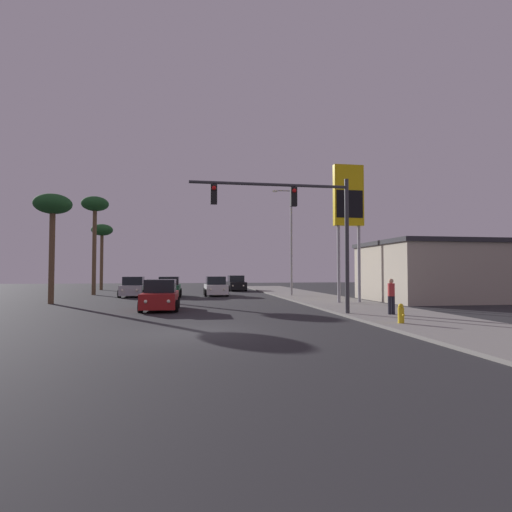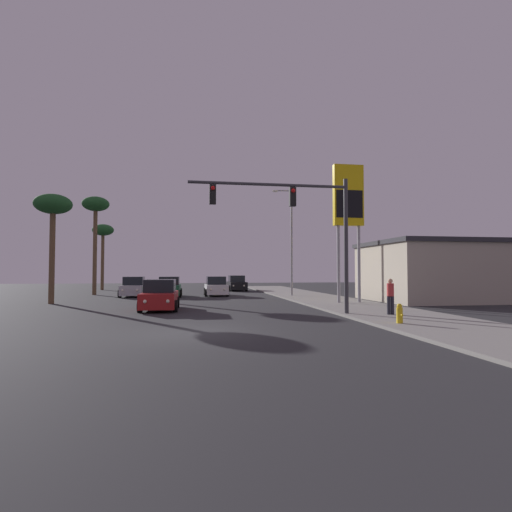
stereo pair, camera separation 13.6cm
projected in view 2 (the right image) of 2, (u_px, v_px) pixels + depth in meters
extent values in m
plane|color=#28282B|center=(191.00, 333.00, 13.81)|extent=(120.00, 120.00, 0.00)
cube|color=gray|center=(344.00, 304.00, 25.16)|extent=(5.00, 60.00, 0.12)
cube|color=#B2A893|center=(442.00, 273.00, 29.08)|extent=(10.00, 8.00, 4.00)
cube|color=#2D2D33|center=(441.00, 244.00, 29.17)|extent=(10.30, 8.30, 0.30)
cube|color=#B7B7BC|center=(134.00, 290.00, 33.61)|extent=(1.89, 4.24, 0.80)
cube|color=black|center=(134.00, 281.00, 33.78)|extent=(1.64, 2.03, 0.70)
cylinder|color=black|center=(120.00, 294.00, 32.17)|extent=(0.24, 0.64, 0.64)
cylinder|color=black|center=(143.00, 294.00, 32.45)|extent=(0.24, 0.64, 0.64)
cylinder|color=black|center=(125.00, 292.00, 34.74)|extent=(0.24, 0.64, 0.64)
cylinder|color=black|center=(146.00, 292.00, 35.02)|extent=(0.24, 0.64, 0.64)
sphere|color=#F2EACC|center=(122.00, 290.00, 31.43)|extent=(0.18, 0.18, 0.18)
sphere|color=#F2EACC|center=(137.00, 290.00, 31.60)|extent=(0.18, 0.18, 0.18)
cube|color=#195933|center=(169.00, 290.00, 33.59)|extent=(1.82, 4.21, 0.80)
cube|color=black|center=(170.00, 281.00, 33.77)|extent=(1.61, 2.01, 0.70)
cylinder|color=black|center=(157.00, 294.00, 32.15)|extent=(0.24, 0.64, 0.64)
cylinder|color=black|center=(180.00, 294.00, 32.43)|extent=(0.24, 0.64, 0.64)
cylinder|color=black|center=(160.00, 292.00, 34.72)|extent=(0.24, 0.64, 0.64)
cylinder|color=black|center=(181.00, 292.00, 35.00)|extent=(0.24, 0.64, 0.64)
sphere|color=#F2EACC|center=(161.00, 290.00, 31.41)|extent=(0.18, 0.18, 0.18)
sphere|color=#F2EACC|center=(175.00, 290.00, 31.59)|extent=(0.18, 0.18, 0.18)
cube|color=black|center=(237.00, 285.00, 43.78)|extent=(1.92, 4.25, 0.80)
cube|color=black|center=(236.00, 279.00, 43.95)|extent=(1.66, 2.05, 0.70)
cylinder|color=black|center=(229.00, 288.00, 42.34)|extent=(0.24, 0.64, 0.64)
cylinder|color=black|center=(246.00, 288.00, 42.62)|extent=(0.24, 0.64, 0.64)
cylinder|color=black|center=(227.00, 287.00, 44.91)|extent=(0.24, 0.64, 0.64)
cylinder|color=black|center=(243.00, 287.00, 45.19)|extent=(0.24, 0.64, 0.64)
sphere|color=#F2EACC|center=(233.00, 286.00, 41.60)|extent=(0.18, 0.18, 0.18)
sphere|color=#F2EACC|center=(244.00, 286.00, 41.77)|extent=(0.18, 0.18, 0.18)
cube|color=maroon|center=(160.00, 299.00, 22.01)|extent=(1.86, 4.23, 0.80)
cube|color=black|center=(160.00, 286.00, 22.18)|extent=(1.63, 2.02, 0.70)
cylinder|color=black|center=(140.00, 306.00, 20.57)|extent=(0.24, 0.64, 0.64)
cylinder|color=black|center=(175.00, 306.00, 20.85)|extent=(0.24, 0.64, 0.64)
cylinder|color=black|center=(146.00, 303.00, 23.14)|extent=(0.24, 0.64, 0.64)
cylinder|color=black|center=(177.00, 302.00, 23.42)|extent=(0.24, 0.64, 0.64)
sphere|color=#F2EACC|center=(145.00, 302.00, 19.83)|extent=(0.18, 0.18, 0.18)
sphere|color=#F2EACC|center=(168.00, 301.00, 20.00)|extent=(0.18, 0.18, 0.18)
cube|color=silver|center=(216.00, 289.00, 35.01)|extent=(1.91, 4.25, 0.80)
cube|color=black|center=(216.00, 280.00, 35.19)|extent=(1.65, 2.04, 0.70)
cylinder|color=black|center=(206.00, 293.00, 33.57)|extent=(0.24, 0.64, 0.64)
cylinder|color=black|center=(227.00, 293.00, 33.85)|extent=(0.24, 0.64, 0.64)
cylinder|color=black|center=(205.00, 291.00, 36.14)|extent=(0.24, 0.64, 0.64)
cylinder|color=black|center=(225.00, 291.00, 36.42)|extent=(0.24, 0.64, 0.64)
sphere|color=#F2EACC|center=(211.00, 290.00, 32.83)|extent=(0.18, 0.18, 0.18)
sphere|color=#F2EACC|center=(224.00, 289.00, 33.01)|extent=(0.18, 0.18, 0.18)
cylinder|color=#38383D|center=(346.00, 246.00, 19.25)|extent=(0.20, 0.20, 6.50)
cylinder|color=#38383D|center=(269.00, 185.00, 18.77)|extent=(7.56, 0.14, 0.14)
cube|color=black|center=(293.00, 197.00, 18.93)|extent=(0.30, 0.24, 0.90)
sphere|color=red|center=(293.00, 191.00, 18.80)|extent=(0.20, 0.20, 0.20)
cube|color=black|center=(213.00, 194.00, 18.34)|extent=(0.30, 0.24, 0.90)
sphere|color=red|center=(213.00, 188.00, 18.21)|extent=(0.20, 0.20, 0.20)
cylinder|color=#99999E|center=(292.00, 242.00, 33.72)|extent=(0.18, 0.18, 9.00)
cylinder|color=#99999E|center=(283.00, 191.00, 33.78)|extent=(1.40, 0.10, 0.10)
ellipsoid|color=silver|center=(275.00, 191.00, 33.67)|extent=(0.50, 0.24, 0.20)
cylinder|color=#99999E|center=(339.00, 264.00, 25.84)|extent=(0.20, 0.20, 5.00)
cylinder|color=#99999E|center=(359.00, 264.00, 26.06)|extent=(0.20, 0.20, 5.00)
cube|color=yellow|center=(348.00, 195.00, 26.12)|extent=(2.00, 0.40, 4.00)
cube|color=black|center=(350.00, 204.00, 25.89)|extent=(1.80, 0.03, 1.80)
cylinder|color=gold|center=(400.00, 315.00, 15.47)|extent=(0.24, 0.24, 0.60)
sphere|color=gold|center=(399.00, 306.00, 15.48)|extent=(0.20, 0.20, 0.20)
cylinder|color=gold|center=(402.00, 315.00, 15.30)|extent=(0.08, 0.10, 0.08)
cylinder|color=#23232D|center=(389.00, 305.00, 18.63)|extent=(0.16, 0.16, 0.85)
cylinder|color=#23232D|center=(392.00, 305.00, 18.65)|extent=(0.16, 0.16, 0.85)
cylinder|color=#BF3333|center=(390.00, 290.00, 18.67)|extent=(0.32, 0.32, 0.60)
sphere|color=tan|center=(390.00, 281.00, 18.68)|extent=(0.22, 0.22, 0.22)
cylinder|color=brown|center=(102.00, 262.00, 45.90)|extent=(0.36, 0.36, 6.44)
ellipsoid|color=#1E5123|center=(103.00, 230.00, 46.04)|extent=(2.40, 2.40, 1.32)
cylinder|color=brown|center=(52.00, 257.00, 26.32)|extent=(0.36, 0.36, 6.12)
ellipsoid|color=#1E5123|center=(53.00, 204.00, 26.46)|extent=(2.40, 2.40, 1.32)
cylinder|color=brown|center=(95.00, 252.00, 36.28)|extent=(0.36, 0.36, 7.82)
ellipsoid|color=#1E5123|center=(96.00, 204.00, 36.45)|extent=(2.40, 2.40, 1.32)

